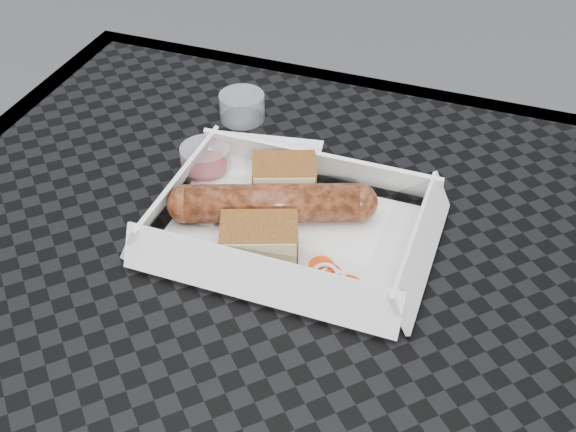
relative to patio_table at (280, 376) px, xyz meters
The scene contains 9 objects.
patio_table is the anchor object (origin of this frame).
food_tray 0.13m from the patio_table, 104.00° to the left, with size 0.22×0.15×0.00m, color white.
bratwurst 0.15m from the patio_table, 113.36° to the left, with size 0.18×0.09×0.04m.
bread_near 0.18m from the patio_table, 108.65° to the left, with size 0.06×0.04×0.04m, color brown.
bread_far 0.12m from the patio_table, 123.93° to the left, with size 0.07×0.04×0.03m, color brown.
veg_garnish 0.10m from the patio_table, 57.19° to the left, with size 0.03×0.03×0.00m.
napkin 0.22m from the patio_table, 116.82° to the left, with size 0.12×0.12×0.00m, color white.
condiment_cup_sauce 0.23m from the patio_table, 130.96° to the left, with size 0.05×0.05×0.03m, color maroon.
condiment_cup_empty 0.31m from the patio_table, 118.37° to the left, with size 0.05×0.05×0.03m, color silver.
Camera 1 is at (0.14, -0.36, 1.19)m, focal length 45.00 mm.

